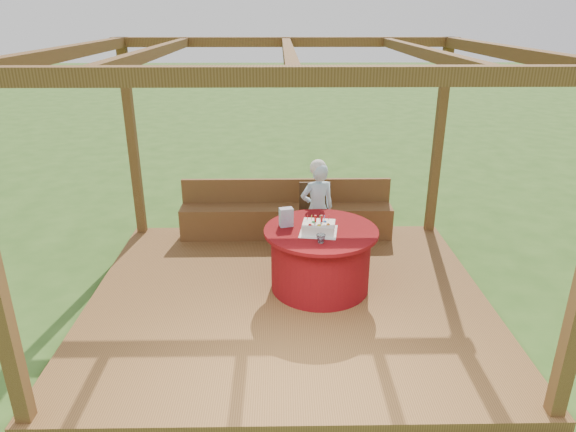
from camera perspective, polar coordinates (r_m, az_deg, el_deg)
The scene contains 10 objects.
ground at distance 6.02m, azimuth 0.04°, elevation -9.77°, with size 60.00×60.00×0.00m, color #2F531B.
deck at distance 5.99m, azimuth 0.04°, elevation -9.28°, with size 4.50×4.00×0.12m, color brown.
pergola at distance 5.18m, azimuth 0.05°, elevation 13.55°, with size 4.50×4.00×2.72m.
bench at distance 7.38m, azimuth -0.19°, elevation -0.20°, with size 3.00×0.42×0.80m.
table at distance 5.96m, azimuth 3.61°, elevation -4.71°, with size 1.30×1.30×0.74m.
chair at distance 7.00m, azimuth 3.02°, elevation 0.43°, with size 0.43×0.43×0.88m.
elderly_woman at distance 6.70m, azimuth 3.26°, elevation 0.99°, with size 0.52×0.41×1.30m.
birthday_cake at distance 5.72m, azimuth 3.42°, elevation -1.26°, with size 0.46×0.46×0.18m.
gift_bag at distance 5.85m, azimuth -0.20°, elevation -0.13°, with size 0.15×0.10×0.22m, color #CE85B9.
drinking_glass at distance 5.46m, azimuth 3.67°, elevation -2.53°, with size 0.10×0.10×0.09m, color white.
Camera 1 is at (-0.09, -5.12, 3.15)m, focal length 32.00 mm.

